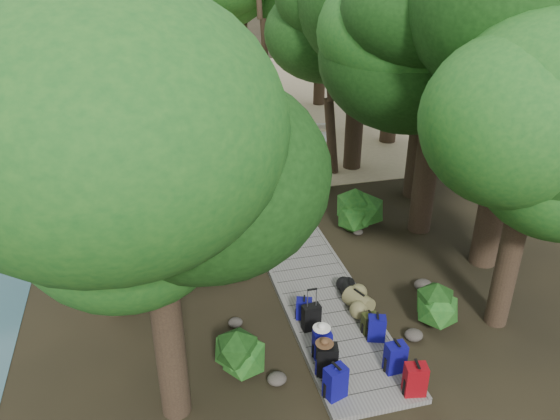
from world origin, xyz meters
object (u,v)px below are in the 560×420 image
object	(u,v)px
backpack_left_b	(327,358)
kayak	(161,152)
backpack_right_a	(415,378)
suitcase_on_boardwalk	(311,317)
sun_lounger	(325,134)
backpack_left_a	(336,381)
backpack_right_d	(370,322)
backpack_left_c	(322,343)
duffel_right_khaki	(359,301)
backpack_left_d	(304,308)
backpack_right_b	(395,356)
backpack_right_c	(377,327)
duffel_right_black	(350,291)
lone_suitcase_on_sand	(257,151)

from	to	relation	value
backpack_left_b	kayak	size ratio (longest dim) A/B	0.22
backpack_left_b	backpack_right_a	xyz separation A→B (m)	(1.46, -0.91, -0.01)
suitcase_on_boardwalk	sun_lounger	distance (m)	12.69
backpack_left_a	sun_lounger	xyz separation A→B (m)	(4.50, 13.95, -0.17)
backpack_right_d	backpack_left_c	bearing A→B (deg)	-161.32
sun_lounger	backpack_left_a	bearing A→B (deg)	-96.02
duffel_right_khaki	suitcase_on_boardwalk	world-z (taller)	suitcase_on_boardwalk
backpack_left_d	backpack_right_b	bearing A→B (deg)	-39.79
backpack_right_c	sun_lounger	distance (m)	12.98
backpack_left_c	backpack_right_b	bearing A→B (deg)	-29.18
backpack_right_c	duffel_right_black	size ratio (longest dim) A/B	1.01
backpack_left_d	backpack_left_b	bearing A→B (deg)	-73.73
backpack_left_a	duffel_right_khaki	distance (m)	2.83
backpack_left_a	backpack_right_c	world-z (taller)	backpack_left_a
backpack_left_d	backpack_right_d	size ratio (longest dim) A/B	1.06
backpack_left_b	suitcase_on_boardwalk	distance (m)	1.42
backpack_right_c	backpack_left_b	bearing A→B (deg)	-133.34
duffel_right_black	kayak	world-z (taller)	duffel_right_black
backpack_left_a	backpack_left_b	size ratio (longest dim) A/B	1.00
backpack_right_b	backpack_left_c	bearing A→B (deg)	146.70
backpack_left_a	backpack_left_b	world-z (taller)	same
backpack_left_d	backpack_right_d	xyz separation A→B (m)	(1.26, -0.85, -0.02)
backpack_right_d	duffel_right_khaki	distance (m)	0.84
backpack_right_a	duffel_right_khaki	bearing A→B (deg)	101.79
backpack_left_c	backpack_right_c	size ratio (longest dim) A/B	1.08
duffel_right_khaki	backpack_left_a	bearing A→B (deg)	-141.81
duffel_right_khaki	lone_suitcase_on_sand	size ratio (longest dim) A/B	1.03
backpack_right_c	kayak	size ratio (longest dim) A/B	0.19
backpack_right_d	sun_lounger	bearing A→B (deg)	74.33
backpack_right_a	lone_suitcase_on_sand	distance (m)	12.93
duffel_right_khaki	duffel_right_black	distance (m)	0.47
kayak	backpack_right_a	bearing A→B (deg)	-91.44
backpack_right_d	backpack_right_b	bearing A→B (deg)	-90.82
backpack_left_d	lone_suitcase_on_sand	distance (m)	10.25
sun_lounger	backpack_right_b	bearing A→B (deg)	-91.00
kayak	duffel_right_khaki	bearing A→B (deg)	-88.28
backpack_right_a	duffel_right_khaki	distance (m)	2.73
suitcase_on_boardwalk	duffel_right_black	bearing A→B (deg)	29.21
backpack_right_b	duffel_right_khaki	bearing A→B (deg)	86.16
lone_suitcase_on_sand	backpack_left_b	bearing A→B (deg)	-111.40
backpack_right_a	backpack_right_b	size ratio (longest dim) A/B	1.02
backpack_right_a	lone_suitcase_on_sand	bearing A→B (deg)	101.80
backpack_right_a	duffel_right_black	world-z (taller)	backpack_right_a
backpack_left_b	backpack_left_c	distance (m)	0.52
backpack_right_a	kayak	xyz separation A→B (m)	(-3.90, 14.26, -0.30)
lone_suitcase_on_sand	kayak	distance (m)	3.89
backpack_left_b	kayak	bearing A→B (deg)	113.52
backpack_left_a	backpack_right_c	distance (m)	1.95
backpack_left_c	backpack_right_a	xyz separation A→B (m)	(1.39, -1.43, 0.03)
backpack_left_b	kayak	world-z (taller)	backpack_left_b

